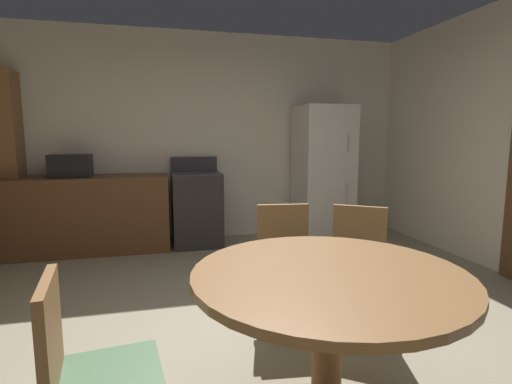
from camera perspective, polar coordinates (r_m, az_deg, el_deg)
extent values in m
plane|color=gray|center=(2.78, 0.22, -21.34)|extent=(14.00, 14.00, 0.00)
cube|color=silver|center=(5.33, -7.61, 7.86)|extent=(5.76, 0.12, 2.70)
cube|color=brown|center=(5.07, -24.46, -3.04)|extent=(2.08, 0.60, 0.90)
cube|color=olive|center=(5.38, -33.11, 3.43)|extent=(0.44, 0.36, 2.10)
cube|color=#2D2B28|center=(5.00, -8.59, -2.54)|extent=(0.60, 0.60, 0.90)
cube|color=#38383D|center=(4.94, -8.71, 2.72)|extent=(0.60, 0.60, 0.02)
cube|color=#38383D|center=(5.21, -9.01, 4.09)|extent=(0.60, 0.04, 0.18)
cube|color=silver|center=(5.31, 9.69, 2.74)|extent=(0.68, 0.66, 1.76)
cylinder|color=#B2B2B7|center=(5.06, 13.23, 6.92)|extent=(0.02, 0.02, 0.22)
cylinder|color=#B2B2B7|center=(5.11, 13.00, -0.38)|extent=(0.02, 0.02, 0.30)
cube|color=black|center=(5.01, -25.34, 3.48)|extent=(0.44, 0.32, 0.26)
cylinder|color=olive|center=(2.01, 10.29, -22.07)|extent=(0.14, 0.14, 0.72)
cylinder|color=olive|center=(1.85, 10.59, -11.81)|extent=(1.25, 1.25, 0.04)
cylinder|color=olive|center=(2.75, 17.19, -16.97)|extent=(0.03, 0.03, 0.43)
cylinder|color=olive|center=(2.79, 9.93, -16.35)|extent=(0.03, 0.03, 0.43)
cylinder|color=olive|center=(3.06, 17.70, -14.33)|extent=(0.03, 0.03, 0.43)
cylinder|color=olive|center=(3.10, 11.23, -13.84)|extent=(0.03, 0.03, 0.43)
cube|color=#4C704C|center=(2.84, 14.18, -10.96)|extent=(0.56, 0.56, 0.05)
cube|color=olive|center=(2.95, 14.77, -6.00)|extent=(0.33, 0.25, 0.42)
cylinder|color=olive|center=(2.79, 8.78, -16.34)|extent=(0.03, 0.03, 0.43)
cylinder|color=olive|center=(2.72, 1.56, -16.87)|extent=(0.03, 0.03, 0.43)
cylinder|color=olive|center=(3.09, 7.06, -13.80)|extent=(0.03, 0.03, 0.43)
cylinder|color=olive|center=(3.03, 0.61, -14.18)|extent=(0.03, 0.03, 0.43)
cube|color=#4C704C|center=(2.82, 4.56, -10.86)|extent=(0.45, 0.45, 0.05)
cube|color=olive|center=(2.93, 3.91, -5.84)|extent=(0.38, 0.08, 0.42)
cube|color=#4C704C|center=(1.74, -20.82, -24.25)|extent=(0.45, 0.45, 0.05)
cube|color=olive|center=(1.65, -27.79, -18.16)|extent=(0.08, 0.38, 0.42)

